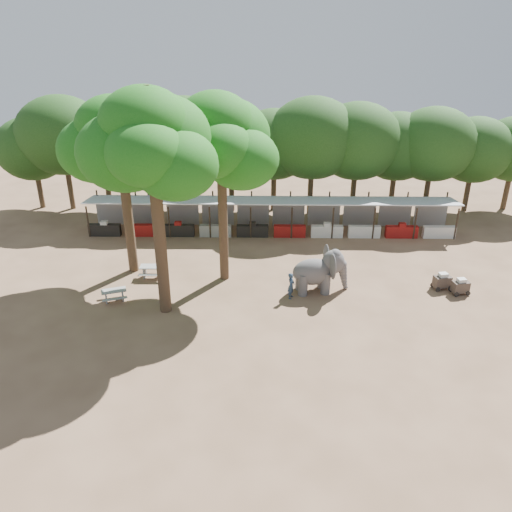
{
  "coord_description": "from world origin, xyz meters",
  "views": [
    {
      "loc": [
        -0.54,
        -22.03,
        14.45
      ],
      "look_at": [
        -1.0,
        5.0,
        2.0
      ],
      "focal_mm": 35.0,
      "sensor_mm": 36.0,
      "label": 1
    }
  ],
  "objects_px": {
    "handler": "(291,286)",
    "cart_back": "(442,281)",
    "yard_tree_left": "(118,144)",
    "yard_tree_back": "(219,142)",
    "elephant": "(320,271)",
    "picnic_table_near": "(114,294)",
    "cart_front": "(460,286)",
    "yard_tree_center": "(150,145)",
    "picnic_table_far": "(153,270)"
  },
  "relations": [
    {
      "from": "yard_tree_back",
      "to": "picnic_table_far",
      "type": "xyz_separation_m",
      "value": [
        -4.42,
        -0.13,
        -8.04
      ]
    },
    {
      "from": "picnic_table_far",
      "to": "yard_tree_back",
      "type": "bearing_deg",
      "value": 0.82
    },
    {
      "from": "elephant",
      "to": "handler",
      "type": "xyz_separation_m",
      "value": [
        -1.74,
        -0.89,
        -0.54
      ]
    },
    {
      "from": "yard_tree_left",
      "to": "elephant",
      "type": "bearing_deg",
      "value": -13.02
    },
    {
      "from": "yard_tree_center",
      "to": "handler",
      "type": "xyz_separation_m",
      "value": [
        7.2,
        1.35,
        -8.41
      ]
    },
    {
      "from": "yard_tree_center",
      "to": "handler",
      "type": "distance_m",
      "value": 11.16
    },
    {
      "from": "cart_back",
      "to": "elephant",
      "type": "bearing_deg",
      "value": 171.04
    },
    {
      "from": "yard_tree_back",
      "to": "cart_front",
      "type": "distance_m",
      "value": 16.49
    },
    {
      "from": "elephant",
      "to": "cart_front",
      "type": "distance_m",
      "value": 8.36
    },
    {
      "from": "picnic_table_near",
      "to": "handler",
      "type": "bearing_deg",
      "value": -16.43
    },
    {
      "from": "picnic_table_near",
      "to": "cart_back",
      "type": "distance_m",
      "value": 19.47
    },
    {
      "from": "handler",
      "to": "yard_tree_center",
      "type": "bearing_deg",
      "value": 119.27
    },
    {
      "from": "yard_tree_back",
      "to": "cart_back",
      "type": "bearing_deg",
      "value": -5.96
    },
    {
      "from": "handler",
      "to": "picnic_table_near",
      "type": "distance_m",
      "value": 10.24
    },
    {
      "from": "yard_tree_back",
      "to": "cart_front",
      "type": "relative_size",
      "value": 9.89
    },
    {
      "from": "elephant",
      "to": "cart_back",
      "type": "xyz_separation_m",
      "value": [
        7.43,
        0.37,
        -0.81
      ]
    },
    {
      "from": "yard_tree_center",
      "to": "handler",
      "type": "relative_size",
      "value": 7.59
    },
    {
      "from": "cart_back",
      "to": "yard_tree_back",
      "type": "bearing_deg",
      "value": 162.26
    },
    {
      "from": "picnic_table_far",
      "to": "cart_back",
      "type": "distance_m",
      "value": 17.83
    },
    {
      "from": "yard_tree_left",
      "to": "yard_tree_center",
      "type": "height_order",
      "value": "yard_tree_center"
    },
    {
      "from": "yard_tree_center",
      "to": "elephant",
      "type": "height_order",
      "value": "yard_tree_center"
    },
    {
      "from": "yard_tree_back",
      "to": "cart_front",
      "type": "bearing_deg",
      "value": -8.01
    },
    {
      "from": "handler",
      "to": "elephant",
      "type": "bearing_deg",
      "value": -44.16
    },
    {
      "from": "yard_tree_center",
      "to": "picnic_table_near",
      "type": "height_order",
      "value": "yard_tree_center"
    },
    {
      "from": "yard_tree_center",
      "to": "yard_tree_back",
      "type": "distance_m",
      "value": 5.04
    },
    {
      "from": "yard_tree_left",
      "to": "picnic_table_far",
      "type": "xyz_separation_m",
      "value": [
        1.58,
        -1.13,
        -7.7
      ]
    },
    {
      "from": "yard_tree_center",
      "to": "handler",
      "type": "height_order",
      "value": "yard_tree_center"
    },
    {
      "from": "elephant",
      "to": "picnic_table_far",
      "type": "relative_size",
      "value": 2.29
    },
    {
      "from": "picnic_table_near",
      "to": "yard_tree_back",
      "type": "bearing_deg",
      "value": 8.45
    },
    {
      "from": "handler",
      "to": "picnic_table_far",
      "type": "distance_m",
      "value": 8.98
    },
    {
      "from": "picnic_table_near",
      "to": "cart_back",
      "type": "bearing_deg",
      "value": -14.1
    },
    {
      "from": "handler",
      "to": "cart_back",
      "type": "distance_m",
      "value": 9.26
    },
    {
      "from": "yard_tree_left",
      "to": "cart_front",
      "type": "bearing_deg",
      "value": -8.44
    },
    {
      "from": "picnic_table_far",
      "to": "cart_back",
      "type": "xyz_separation_m",
      "value": [
        17.78,
        -1.27,
        0.02
      ]
    },
    {
      "from": "cart_back",
      "to": "yard_tree_left",
      "type": "bearing_deg",
      "value": 161.17
    },
    {
      "from": "handler",
      "to": "cart_back",
      "type": "relative_size",
      "value": 1.32
    },
    {
      "from": "picnic_table_far",
      "to": "cart_front",
      "type": "distance_m",
      "value": 18.76
    },
    {
      "from": "elephant",
      "to": "cart_front",
      "type": "bearing_deg",
      "value": -10.17
    },
    {
      "from": "yard_tree_left",
      "to": "yard_tree_center",
      "type": "relative_size",
      "value": 0.92
    },
    {
      "from": "cart_back",
      "to": "cart_front",
      "type": "bearing_deg",
      "value": -46.28
    },
    {
      "from": "yard_tree_back",
      "to": "yard_tree_center",
      "type": "bearing_deg",
      "value": -126.86
    },
    {
      "from": "yard_tree_center",
      "to": "cart_back",
      "type": "height_order",
      "value": "yard_tree_center"
    },
    {
      "from": "yard_tree_back",
      "to": "picnic_table_near",
      "type": "xyz_separation_m",
      "value": [
        -6.02,
        -3.18,
        -8.09
      ]
    },
    {
      "from": "yard_tree_back",
      "to": "elephant",
      "type": "xyz_separation_m",
      "value": [
        5.94,
        -1.76,
        -7.21
      ]
    },
    {
      "from": "cart_front",
      "to": "handler",
      "type": "bearing_deg",
      "value": 172.08
    },
    {
      "from": "yard_tree_left",
      "to": "cart_back",
      "type": "height_order",
      "value": "yard_tree_left"
    },
    {
      "from": "cart_back",
      "to": "picnic_table_near",
      "type": "bearing_deg",
      "value": 173.47
    },
    {
      "from": "cart_front",
      "to": "yard_tree_center",
      "type": "bearing_deg",
      "value": 174.98
    },
    {
      "from": "yard_tree_center",
      "to": "yard_tree_back",
      "type": "height_order",
      "value": "yard_tree_center"
    },
    {
      "from": "elephant",
      "to": "handler",
      "type": "height_order",
      "value": "elephant"
    }
  ]
}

